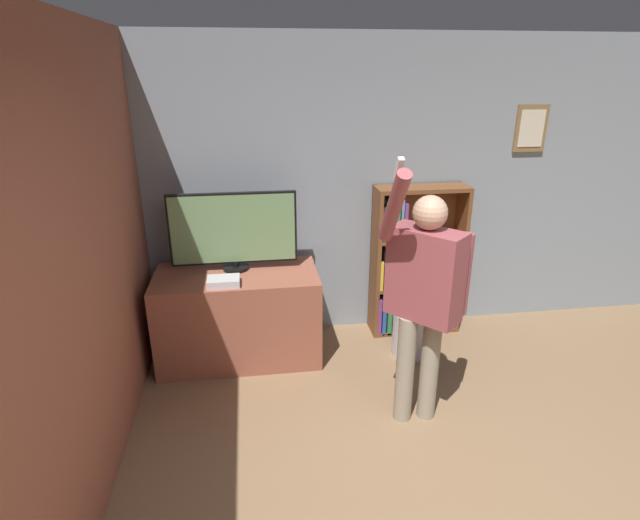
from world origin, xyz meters
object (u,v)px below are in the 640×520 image
at_px(television, 234,231).
at_px(waste_bin, 411,333).
at_px(person, 424,291).
at_px(bookshelf, 407,261).
at_px(game_console, 224,281).

bearing_deg(television, waste_bin, -10.48).
relative_size(person, waste_bin, 4.81).
distance_m(television, bookshelf, 1.65).
xyz_separation_m(television, waste_bin, (1.51, -0.28, -0.94)).
height_order(bookshelf, person, person).
relative_size(television, person, 0.54).
distance_m(game_console, waste_bin, 1.72).
bearing_deg(television, game_console, -106.34).
xyz_separation_m(television, game_console, (-0.09, -0.32, -0.32)).
bearing_deg(waste_bin, bookshelf, 80.71).
height_order(television, person, person).
xyz_separation_m(game_console, waste_bin, (1.60, 0.04, -0.62)).
bearing_deg(waste_bin, game_console, -178.62).
xyz_separation_m(bookshelf, waste_bin, (-0.07, -0.45, -0.51)).
height_order(bookshelf, waste_bin, bookshelf).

